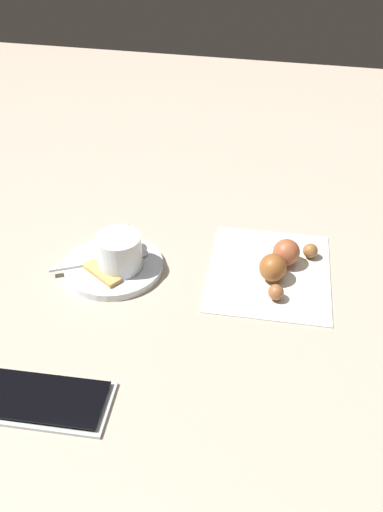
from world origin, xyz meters
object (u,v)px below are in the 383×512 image
teaspoon (116,258)px  napkin (270,271)px  saucer (114,266)px  croissant (282,261)px  sugar_packet (102,273)px  cell_phone (43,400)px  espresso_cup (120,251)px

teaspoon → napkin: 0.21m
saucer → croissant: 0.22m
teaspoon → saucer: bearing=84.4°
sugar_packet → croissant: croissant is taller
cell_phone → croissant: bearing=-129.7°
sugar_packet → croissant: (-0.22, -0.07, 0.01)m
espresso_cup → teaspoon: espresso_cup is taller
teaspoon → sugar_packet: teaspoon is taller
espresso_cup → cell_phone: bearing=87.2°
espresso_cup → cell_phone: size_ratio=0.57×
saucer → teaspoon: 0.01m
teaspoon → napkin: teaspoon is taller
teaspoon → cell_phone: (-0.00, 0.23, -0.01)m
saucer → croissant: size_ratio=1.08×
saucer → napkin: bearing=-169.4°
croissant → cell_phone: croissant is taller
sugar_packet → cell_phone: bearing=-54.9°
saucer → cell_phone: (-0.00, 0.22, -0.00)m
espresso_cup → croissant: size_ratio=0.66×
teaspoon → napkin: bearing=-171.7°
teaspoon → cell_phone: teaspoon is taller
napkin → croissant: size_ratio=1.52×
napkin → cell_phone: 0.33m
espresso_cup → napkin: 0.20m
saucer → sugar_packet: (0.01, 0.03, 0.01)m
espresso_cup → napkin: bearing=-167.8°
teaspoon → sugar_packet: size_ratio=2.09×
espresso_cup → croissant: espresso_cup is taller
espresso_cup → teaspoon: (0.01, -0.01, -0.02)m
croissant → sugar_packet: bearing=16.3°
croissant → cell_phone: 0.34m
saucer → croissant: (-0.22, -0.04, 0.02)m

